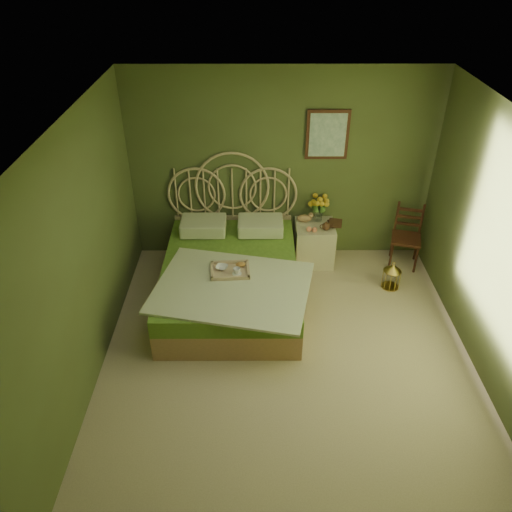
{
  "coord_description": "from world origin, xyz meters",
  "views": [
    {
      "loc": [
        -0.36,
        -3.85,
        3.95
      ],
      "look_at": [
        -0.34,
        1.0,
        0.73
      ],
      "focal_mm": 35.0,
      "sensor_mm": 36.0,
      "label": 1
    }
  ],
  "objects_px": {
    "nightstand": "(315,239)",
    "birdcage": "(392,276)",
    "bed": "(231,275)",
    "chair": "(406,231)"
  },
  "relations": [
    {
      "from": "nightstand",
      "to": "birdcage",
      "type": "distance_m",
      "value": 1.15
    },
    {
      "from": "nightstand",
      "to": "chair",
      "type": "relative_size",
      "value": 1.16
    },
    {
      "from": "chair",
      "to": "birdcage",
      "type": "distance_m",
      "value": 0.74
    },
    {
      "from": "chair",
      "to": "bed",
      "type": "bearing_deg",
      "value": -146.2
    },
    {
      "from": "bed",
      "to": "nightstand",
      "type": "distance_m",
      "value": 1.39
    },
    {
      "from": "bed",
      "to": "nightstand",
      "type": "xyz_separation_m",
      "value": [
        1.13,
        0.81,
        0.03
      ]
    },
    {
      "from": "nightstand",
      "to": "bed",
      "type": "bearing_deg",
      "value": -144.16
    },
    {
      "from": "nightstand",
      "to": "chair",
      "type": "xyz_separation_m",
      "value": [
        1.23,
        -0.02,
        0.12
      ]
    },
    {
      "from": "bed",
      "to": "chair",
      "type": "height_order",
      "value": "bed"
    },
    {
      "from": "bed",
      "to": "chair",
      "type": "distance_m",
      "value": 2.49
    }
  ]
}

